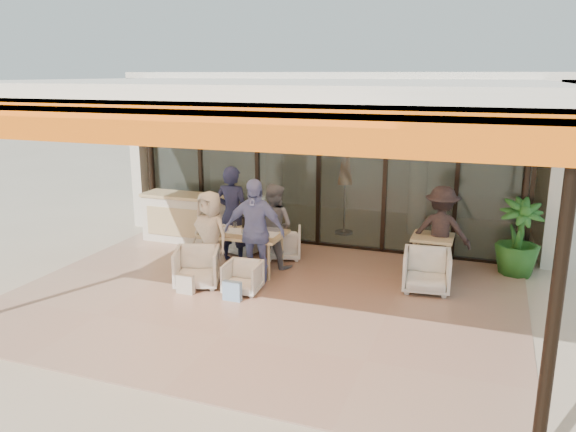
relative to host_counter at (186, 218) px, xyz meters
name	(u,v)px	position (x,y,z in m)	size (l,w,h in m)	color
ground	(263,298)	(2.71, -2.30, -0.53)	(70.00, 70.00, 0.00)	#C6B293
terrace_floor	(263,297)	(2.71, -2.30, -0.53)	(8.00, 6.00, 0.01)	#A67E65
terrace_structure	(253,92)	(2.71, -2.56, 2.72)	(8.00, 6.00, 3.40)	silver
glass_storefront	(319,170)	(2.71, 0.70, 1.07)	(8.08, 0.10, 3.20)	#9EADA3
interior_block	(348,128)	(2.72, 3.02, 1.70)	(9.05, 3.62, 3.52)	silver
host_counter	(186,218)	(0.00, 0.00, 0.00)	(1.85, 0.65, 1.04)	silver
dining_table	(243,235)	(1.90, -1.26, 0.15)	(1.50, 0.90, 0.93)	#CDB77D
chair_far_left	(244,238)	(1.49, -0.32, -0.20)	(0.64, 0.60, 0.66)	white
chair_far_right	(283,241)	(2.33, -0.32, -0.19)	(0.66, 0.62, 0.68)	white
chair_near_left	(197,266)	(1.49, -2.22, -0.16)	(0.72, 0.67, 0.74)	white
chair_near_right	(243,276)	(2.33, -2.22, -0.24)	(0.57, 0.53, 0.58)	white
diner_navy	(232,214)	(1.49, -0.82, 0.39)	(0.68, 0.44, 1.85)	#191E37
diner_grey	(274,226)	(2.33, -0.82, 0.25)	(0.76, 0.59, 1.57)	slate
diner_cream	(210,235)	(1.49, -1.72, 0.24)	(0.76, 0.49, 1.55)	beige
diner_periwinkle	(254,232)	(2.33, -1.72, 0.38)	(1.07, 0.44, 1.82)	#7D87D1
tote_bag_cream	(185,285)	(1.49, -2.62, -0.36)	(0.30, 0.10, 0.34)	silver
tote_bag_blue	(232,292)	(2.33, -2.62, -0.36)	(0.30, 0.10, 0.34)	#99BFD8
side_table	(433,242)	(5.14, -0.36, 0.11)	(0.70, 0.70, 0.74)	#CDB77D
side_chair	(427,269)	(5.14, -1.11, -0.15)	(0.75, 0.70, 0.77)	white
standing_woman	(441,231)	(5.25, -0.24, 0.28)	(1.04, 0.60, 1.62)	black
potted_palm	(518,238)	(6.55, 0.24, 0.16)	(0.77, 0.77, 1.38)	#1E5919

